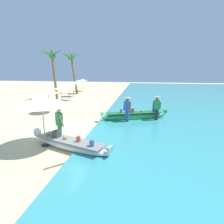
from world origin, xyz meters
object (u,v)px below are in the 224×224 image
object	(u,v)px
person_vendor_hatted	(127,107)
palm_tree_tall_inland	(71,60)
boat_green_midground	(134,116)
person_tourist_customer	(59,123)
patio_umbrella_large	(42,101)
paddle	(74,160)
boat_white_foreground	(70,144)
person_vendor_assistant	(157,106)
palm_tree_leaning_seaward	(52,59)

from	to	relation	value
person_vendor_hatted	palm_tree_tall_inland	xyz separation A→B (m)	(-8.93, 13.74, 3.67)
boat_green_midground	person_tourist_customer	size ratio (longest dim) A/B	2.77
palm_tree_tall_inland	patio_umbrella_large	bearing A→B (deg)	-73.11
palm_tree_tall_inland	paddle	xyz separation A→B (m)	(7.30, -19.26, -4.67)
patio_umbrella_large	boat_white_foreground	bearing A→B (deg)	-6.63
person_vendor_assistant	palm_tree_leaning_seaward	world-z (taller)	palm_tree_leaning_seaward
boat_green_midground	palm_tree_tall_inland	xyz separation A→B (m)	(-9.36, 12.98, 4.40)
boat_green_midground	paddle	bearing A→B (deg)	-108.16
palm_tree_leaning_seaward	paddle	world-z (taller)	palm_tree_leaning_seaward
paddle	palm_tree_tall_inland	bearing A→B (deg)	110.76
palm_tree_leaning_seaward	paddle	size ratio (longest dim) A/B	3.91
person_tourist_customer	paddle	bearing A→B (deg)	-52.91
person_vendor_assistant	patio_umbrella_large	world-z (taller)	patio_umbrella_large
person_tourist_customer	palm_tree_tall_inland	size ratio (longest dim) A/B	0.29
person_vendor_assistant	palm_tree_leaning_seaward	bearing A→B (deg)	145.22
boat_white_foreground	patio_umbrella_large	distance (m)	2.24
boat_green_midground	paddle	distance (m)	6.62
person_vendor_assistant	person_vendor_hatted	bearing A→B (deg)	-160.54
person_tourist_customer	paddle	distance (m)	2.41
person_vendor_assistant	person_tourist_customer	bearing A→B (deg)	-137.84
boat_green_midground	person_tourist_customer	bearing A→B (deg)	-127.04
boat_white_foreground	paddle	xyz separation A→B (m)	(0.55, -1.02, -0.23)
boat_green_midground	person_vendor_hatted	world-z (taller)	person_vendor_hatted
paddle	person_vendor_hatted	bearing A→B (deg)	73.57
person_vendor_assistant	palm_tree_leaning_seaward	xyz separation A→B (m)	(-11.00, 7.64, 3.52)
person_tourist_customer	person_vendor_hatted	bearing A→B (deg)	51.61
person_vendor_assistant	palm_tree_tall_inland	distance (m)	17.37
person_vendor_assistant	palm_tree_tall_inland	xyz separation A→B (m)	(-10.85, 13.06, 3.67)
person_vendor_hatted	patio_umbrella_large	xyz separation A→B (m)	(-3.44, -4.35, 1.07)
boat_white_foreground	person_vendor_assistant	bearing A→B (deg)	51.66
patio_umbrella_large	person_vendor_hatted	bearing A→B (deg)	51.69
boat_white_foreground	patio_umbrella_large	world-z (taller)	patio_umbrella_large
person_tourist_customer	patio_umbrella_large	size ratio (longest dim) A/B	0.68
person_vendor_hatted	patio_umbrella_large	world-z (taller)	patio_umbrella_large
boat_white_foreground	palm_tree_tall_inland	size ratio (longest dim) A/B	0.73
person_vendor_hatted	person_vendor_assistant	xyz separation A→B (m)	(1.92, 0.68, -0.00)
paddle	person_vendor_assistant	bearing A→B (deg)	60.22
boat_green_midground	person_tourist_customer	world-z (taller)	person_tourist_customer
paddle	boat_green_midground	bearing A→B (deg)	71.84
person_vendor_hatted	palm_tree_tall_inland	size ratio (longest dim) A/B	0.31
boat_green_midground	person_vendor_assistant	distance (m)	1.66
patio_umbrella_large	boat_green_midground	bearing A→B (deg)	52.87
boat_white_foreground	paddle	distance (m)	1.18
palm_tree_leaning_seaward	paddle	xyz separation A→B (m)	(7.45, -13.84, -4.52)
boat_green_midground	palm_tree_tall_inland	size ratio (longest dim) A/B	0.81
boat_white_foreground	person_tourist_customer	bearing A→B (deg)	136.63
person_vendor_assistant	patio_umbrella_large	xyz separation A→B (m)	(-5.36, -5.03, 1.08)
person_vendor_assistant	patio_umbrella_large	bearing A→B (deg)	-136.81
person_vendor_assistant	patio_umbrella_large	size ratio (longest dim) A/B	0.72
boat_white_foreground	person_vendor_hatted	world-z (taller)	person_vendor_hatted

